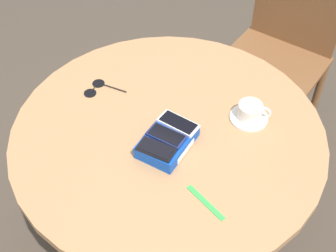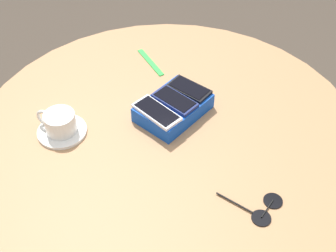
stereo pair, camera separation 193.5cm
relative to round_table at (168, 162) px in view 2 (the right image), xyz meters
name	(u,v)px [view 2 (the right image)]	position (x,y,z in m)	size (l,w,h in m)	color
round_table	(168,162)	(0.00, 0.00, 0.00)	(1.05, 1.05, 0.73)	#2D2D2D
phone_box	(173,108)	(-0.06, -0.04, 0.15)	(0.20, 0.14, 0.04)	#0F42AD
phone_black	(189,89)	(-0.12, -0.04, 0.17)	(0.07, 0.12, 0.01)	black
phone_navy	(175,100)	(-0.06, -0.03, 0.17)	(0.06, 0.12, 0.01)	navy
phone_white	(157,112)	(0.01, -0.04, 0.17)	(0.06, 0.13, 0.01)	silver
saucer	(62,131)	(0.20, -0.20, 0.13)	(0.13, 0.13, 0.01)	silver
coffee_cup	(59,122)	(0.20, -0.20, 0.16)	(0.08, 0.11, 0.05)	silver
lanyard_strap	(151,62)	(-0.18, -0.25, 0.13)	(0.15, 0.02, 0.00)	green
sunglasses	(264,209)	(0.03, 0.33, 0.13)	(0.10, 0.14, 0.01)	black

